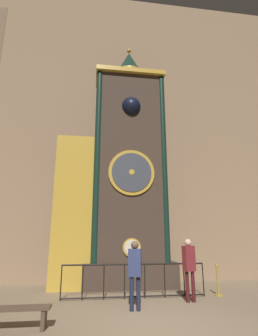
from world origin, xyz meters
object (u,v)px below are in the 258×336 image
object	(u,v)px
clock_tower	(119,175)
visitor_bench	(19,314)
stanchion_post	(218,286)
visitor_near	(135,268)
visitor_far	(189,263)

from	to	relation	value
clock_tower	visitor_bench	distance (m)	6.47
stanchion_post	visitor_bench	world-z (taller)	stanchion_post
visitor_near	clock_tower	bearing A→B (deg)	108.70
clock_tower	visitor_bench	world-z (taller)	clock_tower
clock_tower	stanchion_post	size ratio (longest dim) A/B	11.04
visitor_near	visitor_bench	xyz separation A→B (m)	(-2.61, -1.10, -0.74)
visitor_far	visitor_near	bearing A→B (deg)	-175.66
visitor_far	visitor_bench	distance (m)	4.80
stanchion_post	visitor_bench	size ratio (longest dim) A/B	0.77
clock_tower	visitor_near	size ratio (longest dim) A/B	6.12
clock_tower	visitor_near	bearing A→B (deg)	-87.62
visitor_far	stanchion_post	size ratio (longest dim) A/B	1.86
clock_tower	visitor_far	distance (m)	4.61
visitor_near	visitor_far	world-z (taller)	visitor_far
visitor_far	clock_tower	bearing A→B (deg)	109.30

